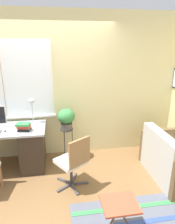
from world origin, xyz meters
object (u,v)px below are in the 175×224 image
Objects in this scene: couch_loveseat at (174,161)px; potted_plant at (66,118)px; plant_stand at (67,133)px; office_chair_swivel at (74,161)px; desk_lamp at (32,107)px; mouse at (5,131)px; book_stack at (24,127)px; folding_stool at (120,206)px.

couch_loveseat is 1.98m from potted_plant.
office_chair_swivel is at bearing -86.95° from plant_stand.
desk_lamp is 1.15× the size of potted_plant.
mouse is 0.05× the size of couch_loveseat.
plant_stand is (0.60, -0.05, -0.53)m from desk_lamp.
desk_lamp is 0.44m from book_stack.
potted_plant is (-1.70, 0.84, 0.56)m from couch_loveseat.
desk_lamp is at bearing 175.15° from potted_plant.
mouse is 0.13× the size of desk_lamp.
couch_loveseat is (2.30, -0.89, -0.79)m from desk_lamp.
couch_loveseat reaches higher than folding_stool.
plant_stand is at bearing 15.62° from mouse.
book_stack is 0.83m from plant_stand.
folding_stool is (0.43, -0.90, -0.06)m from office_chair_swivel.
desk_lamp is 0.64m from potted_plant.
mouse is at bearing -164.38° from potted_plant.
book_stack is at bearing -157.44° from plant_stand.
office_chair_swivel is 0.94m from potted_plant.
plant_stand is (-0.05, 0.86, 0.08)m from office_chair_swivel.
office_chair_swivel is 1.00m from folding_stool.
book_stack is 1.93m from folding_stool.
potted_plant is at bearing 22.56° from book_stack.
office_chair_swivel reaches higher than plant_stand.
office_chair_swivel reaches higher than couch_loveseat.
couch_loveseat is at bearing -26.32° from plant_stand.
office_chair_swivel is at bearing -54.79° from desk_lamp.
mouse is 0.61m from desk_lamp.
potted_plant is 1.87m from folding_stool.
couch_loveseat is 1.84× the size of plant_stand.
mouse is 0.25× the size of book_stack.
mouse is at bearing -141.64° from desk_lamp.
desk_lamp reaches higher than office_chair_swivel.
plant_stand is at bearing 22.56° from book_stack.
folding_stool is (0.47, -1.75, -0.14)m from plant_stand.
book_stack is 2.54m from couch_loveseat.
book_stack is at bearing -2.04° from mouse.
desk_lamp is at bearing 175.15° from plant_stand.
plant_stand reaches higher than folding_stool.
couch_loveseat is 1.53m from folding_stool.
desk_lamp reaches higher than plant_stand.
book_stack is 0.28× the size of office_chair_swivel.
book_stack is 0.62× the size of potted_plant.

